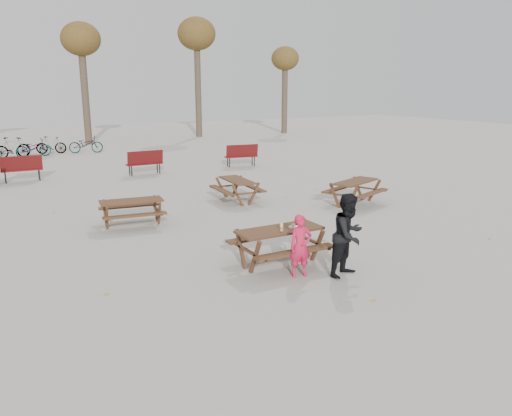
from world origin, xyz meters
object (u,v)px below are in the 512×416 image
soda_bottle (282,227)px  child (300,246)px  main_picnic_table (280,237)px  adult (349,235)px  picnic_table_east (355,193)px  food_tray (293,227)px  picnic_table_far (237,190)px  picnic_table_north (132,213)px

soda_bottle → child: (0.04, -0.62, -0.23)m
main_picnic_table → soda_bottle: 0.30m
adult → picnic_table_east: bearing=30.4°
food_tray → picnic_table_far: size_ratio=0.11×
soda_bottle → picnic_table_far: (1.96, 5.79, -0.49)m
adult → child: bearing=137.0°
soda_bottle → adult: size_ratio=0.10×
food_tray → child: child is taller
picnic_table_east → adult: bearing=-152.0°
food_tray → adult: 1.23m
picnic_table_north → food_tray: bearing=-57.5°
food_tray → picnic_table_north: (-2.14, 4.53, -0.44)m
food_tray → child: 0.78m
food_tray → adult: adult is taller
adult → main_picnic_table: bearing=108.0°
adult → picnic_table_north: (-2.70, 5.62, -0.48)m
soda_bottle → adult: (0.90, -1.02, -0.02)m
soda_bottle → picnic_table_far: soda_bottle is taller
child → picnic_table_far: bearing=83.1°
child → picnic_table_far: 6.70m
food_tray → picnic_table_far: bearing=74.2°
main_picnic_table → food_tray: bearing=-14.2°
main_picnic_table → adult: 1.46m
adult → food_tray: bearing=99.1°
adult → picnic_table_north: bearing=97.6°
adult → picnic_table_far: 6.91m
soda_bottle → picnic_table_east: soda_bottle is taller
main_picnic_table → adult: size_ratio=1.09×
soda_bottle → picnic_table_north: 4.97m
main_picnic_table → picnic_table_north: (-1.85, 4.46, -0.24)m
food_tray → soda_bottle: (-0.34, -0.07, 0.05)m
food_tray → picnic_table_north: 5.03m
child → picnic_table_north: bearing=119.2°
main_picnic_table → picnic_table_north: main_picnic_table is taller
main_picnic_table → picnic_table_far: main_picnic_table is taller
picnic_table_north → soda_bottle: bearing=-61.4°
soda_bottle → child: size_ratio=0.14×
adult → picnic_table_north: adult is taller
adult → picnic_table_east: adult is taller
main_picnic_table → picnic_table_north: bearing=112.5°
main_picnic_table → picnic_table_far: size_ratio=1.09×
adult → picnic_table_far: size_ratio=1.00×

